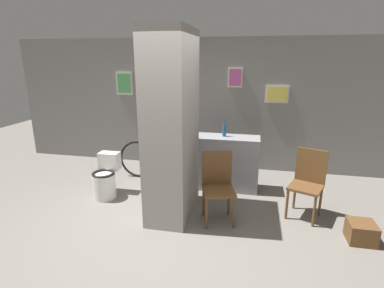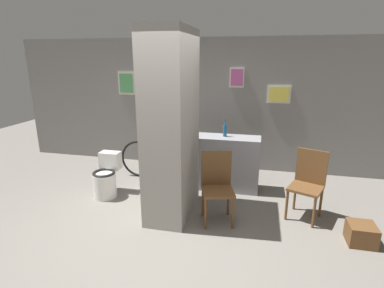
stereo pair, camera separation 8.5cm
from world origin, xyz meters
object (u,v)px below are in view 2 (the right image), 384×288
object	(u,v)px
bottle_tall	(225,130)
bicycle	(164,160)
toilet	(106,178)
chair_by_doorway	(308,181)
chair_near_pillar	(217,184)

from	to	relation	value
bottle_tall	bicycle	bearing A→B (deg)	173.55
toilet	bicycle	size ratio (longest dim) A/B	0.41
toilet	chair_by_doorway	bearing A→B (deg)	0.57
chair_near_pillar	bottle_tall	xyz separation A→B (m)	(-0.04, 1.10, 0.50)
chair_by_doorway	bottle_tall	distance (m)	1.56
chair_near_pillar	chair_by_doorway	xyz separation A→B (m)	(1.24, 0.37, 0.00)
chair_near_pillar	bottle_tall	size ratio (longest dim) A/B	3.30
chair_by_doorway	bottle_tall	bearing A→B (deg)	172.85
chair_near_pillar	bottle_tall	bearing A→B (deg)	75.93
toilet	bicycle	distance (m)	1.14
bicycle	bottle_tall	distance (m)	1.32
bicycle	bottle_tall	world-z (taller)	bottle_tall
chair_near_pillar	toilet	bearing A→B (deg)	153.69
toilet	chair_near_pillar	world-z (taller)	chair_near_pillar
toilet	bottle_tall	world-z (taller)	bottle_tall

